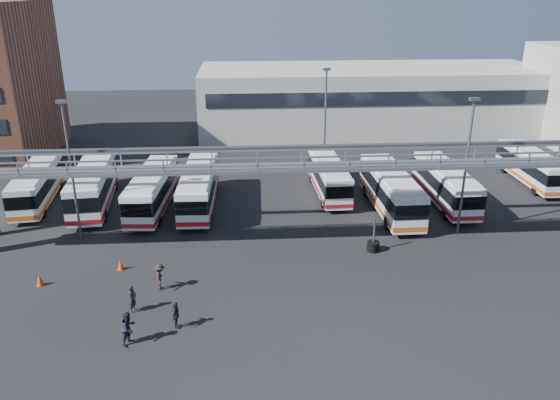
{
  "coord_description": "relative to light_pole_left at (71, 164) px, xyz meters",
  "views": [
    {
      "loc": [
        -3.82,
        -29.29,
        17.32
      ],
      "look_at": [
        -1.44,
        6.0,
        3.42
      ],
      "focal_mm": 35.0,
      "sensor_mm": 36.0,
      "label": 1
    }
  ],
  "objects": [
    {
      "name": "pedestrian_a",
      "position": [
        5.63,
        -10.1,
        -4.9
      ],
      "size": [
        0.54,
        0.69,
        1.66
      ],
      "primitive_type": "imported",
      "rotation": [
        0.0,
        0.0,
        1.31
      ],
      "color": "black",
      "rests_on": "ground"
    },
    {
      "name": "bus_5",
      "position": [
        19.54,
        7.99,
        -4.04
      ],
      "size": [
        2.63,
        10.11,
        3.05
      ],
      "rotation": [
        0.0,
        0.0,
        0.03
      ],
      "color": "silver",
      "rests_on": "ground"
    },
    {
      "name": "ground",
      "position": [
        16.0,
        -8.0,
        -5.73
      ],
      "size": [
        140.0,
        140.0,
        0.0
      ],
      "primitive_type": "plane",
      "color": "black",
      "rests_on": "ground"
    },
    {
      "name": "pedestrian_d",
      "position": [
        8.26,
        -11.9,
        -4.94
      ],
      "size": [
        0.54,
        0.97,
        1.57
      ],
      "primitive_type": "imported",
      "rotation": [
        0.0,
        0.0,
        1.4
      ],
      "color": "#1B2431",
      "rests_on": "ground"
    },
    {
      "name": "tire_stack",
      "position": [
        21.0,
        -3.5,
        -5.3
      ],
      "size": [
        0.88,
        0.88,
        2.51
      ],
      "color": "black",
      "rests_on": "ground"
    },
    {
      "name": "light_pole_mid",
      "position": [
        28.0,
        -1.0,
        0.0
      ],
      "size": [
        0.7,
        0.35,
        10.21
      ],
      "color": "#4C4F54",
      "rests_on": "ground"
    },
    {
      "name": "bus_0",
      "position": [
        -5.39,
        7.28,
        -4.0
      ],
      "size": [
        3.44,
        10.5,
        3.13
      ],
      "rotation": [
        0.0,
        0.0,
        0.1
      ],
      "color": "silver",
      "rests_on": "ground"
    },
    {
      "name": "bus_2",
      "position": [
        4.54,
        5.3,
        -3.93
      ],
      "size": [
        3.19,
        10.83,
        3.25
      ],
      "rotation": [
        0.0,
        0.0,
        -0.07
      ],
      "color": "silver",
      "rests_on": "ground"
    },
    {
      "name": "cone_right",
      "position": [
        3.9,
        -5.05,
        -5.38
      ],
      "size": [
        0.56,
        0.56,
        0.7
      ],
      "primitive_type": "cone",
      "rotation": [
        0.0,
        0.0,
        -0.34
      ],
      "color": "#D4430B",
      "rests_on": "ground"
    },
    {
      "name": "gantry",
      "position": [
        16.0,
        -2.13,
        -0.22
      ],
      "size": [
        51.4,
        5.15,
        7.1
      ],
      "color": "gray",
      "rests_on": "ground"
    },
    {
      "name": "pedestrian_b",
      "position": [
        6.0,
        -13.15,
        -4.79
      ],
      "size": [
        1.06,
        1.14,
        1.87
      ],
      "primitive_type": "imported",
      "rotation": [
        0.0,
        0.0,
        1.05
      ],
      "color": "#201E2A",
      "rests_on": "ground"
    },
    {
      "name": "light_pole_back",
      "position": [
        20.0,
        14.0,
        0.0
      ],
      "size": [
        0.7,
        0.35,
        10.21
      ],
      "color": "#4C4F54",
      "rests_on": "ground"
    },
    {
      "name": "cone_left",
      "position": [
        -0.68,
        -6.79,
        -5.36
      ],
      "size": [
        0.62,
        0.62,
        0.74
      ],
      "primitive_type": "cone",
      "rotation": [
        0.0,
        0.0,
        -0.44
      ],
      "color": "#D4430B",
      "rests_on": "ground"
    },
    {
      "name": "bus_6",
      "position": [
        23.97,
        3.59,
        -3.84
      ],
      "size": [
        2.78,
        11.28,
        3.41
      ],
      "rotation": [
        0.0,
        0.0,
        0.02
      ],
      "color": "silver",
      "rests_on": "ground"
    },
    {
      "name": "light_pole_left",
      "position": [
        0.0,
        0.0,
        0.0
      ],
      "size": [
        0.7,
        0.35,
        10.21
      ],
      "color": "#4C4F54",
      "rests_on": "ground"
    },
    {
      "name": "bus_3",
      "position": [
        8.33,
        5.44,
        -3.9
      ],
      "size": [
        2.82,
        10.94,
        3.3
      ],
      "rotation": [
        0.0,
        0.0,
        -0.03
      ],
      "color": "silver",
      "rests_on": "ground"
    },
    {
      "name": "bus_9",
      "position": [
        38.85,
        9.53,
        -4.04
      ],
      "size": [
        2.43,
        10.05,
        3.04
      ],
      "rotation": [
        0.0,
        0.0,
        -0.01
      ],
      "color": "silver",
      "rests_on": "ground"
    },
    {
      "name": "warehouse",
      "position": [
        28.0,
        30.0,
        -1.73
      ],
      "size": [
        42.0,
        14.0,
        8.0
      ],
      "primitive_type": "cube",
      "color": "#9E9E99",
      "rests_on": "ground"
    },
    {
      "name": "pedestrian_c",
      "position": [
        6.86,
        -7.74,
        -4.88
      ],
      "size": [
        0.71,
        1.14,
        1.69
      ],
      "primitive_type": "imported",
      "rotation": [
        0.0,
        0.0,
        1.65
      ],
      "color": "black",
      "rests_on": "ground"
    },
    {
      "name": "bus_1",
      "position": [
        -0.48,
        6.52,
        -3.79
      ],
      "size": [
        3.69,
        11.7,
        3.5
      ],
      "rotation": [
        0.0,
        0.0,
        0.09
      ],
      "color": "silver",
      "rests_on": "ground"
    },
    {
      "name": "bus_7",
      "position": [
        29.05,
        5.03,
        -3.95
      ],
      "size": [
        2.49,
        10.58,
        3.21
      ],
      "rotation": [
        0.0,
        0.0,
        0.0
      ],
      "color": "silver",
      "rests_on": "ground"
    }
  ]
}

